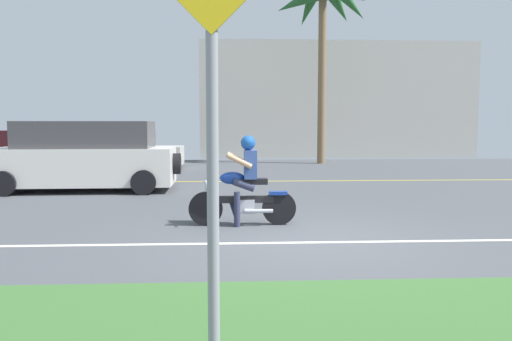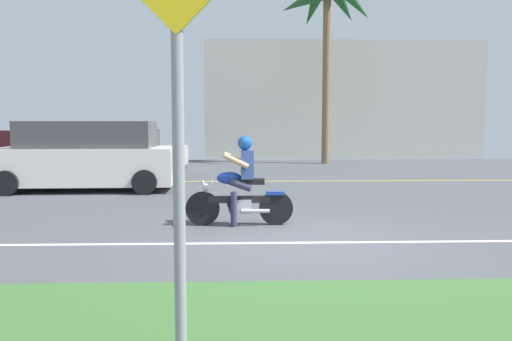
{
  "view_description": "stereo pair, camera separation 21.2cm",
  "coord_description": "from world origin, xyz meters",
  "px_view_note": "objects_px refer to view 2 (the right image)",
  "views": [
    {
      "loc": [
        -1.17,
        -7.67,
        1.8
      ],
      "look_at": [
        -0.55,
        4.39,
        0.69
      ],
      "focal_mm": 35.45,
      "sensor_mm": 36.0,
      "label": 1
    },
    {
      "loc": [
        -0.96,
        -7.68,
        1.8
      ],
      "look_at": [
        -0.55,
        4.39,
        0.69
      ],
      "focal_mm": 35.45,
      "sensor_mm": 36.0,
      "label": 2
    }
  ],
  "objects_px": {
    "suv_nearby": "(87,157)",
    "parked_car_0": "(6,153)",
    "parked_car_1": "(130,150)",
    "palm_tree_0": "(328,2)",
    "motorcyclist": "(240,187)",
    "street_sign": "(178,141)"
  },
  "relations": [
    {
      "from": "parked_car_0",
      "to": "parked_car_1",
      "type": "height_order",
      "value": "parked_car_1"
    },
    {
      "from": "motorcyclist",
      "to": "suv_nearby",
      "type": "height_order",
      "value": "suv_nearby"
    },
    {
      "from": "parked_car_1",
      "to": "palm_tree_0",
      "type": "distance_m",
      "value": 10.91
    },
    {
      "from": "motorcyclist",
      "to": "palm_tree_0",
      "type": "distance_m",
      "value": 16.13
    },
    {
      "from": "motorcyclist",
      "to": "parked_car_1",
      "type": "bearing_deg",
      "value": 110.61
    },
    {
      "from": "motorcyclist",
      "to": "suv_nearby",
      "type": "distance_m",
      "value": 6.46
    },
    {
      "from": "motorcyclist",
      "to": "palm_tree_0",
      "type": "bearing_deg",
      "value": 74.35
    },
    {
      "from": "motorcyclist",
      "to": "street_sign",
      "type": "xyz_separation_m",
      "value": [
        -0.32,
        -6.44,
        1.04
      ]
    },
    {
      "from": "parked_car_1",
      "to": "palm_tree_0",
      "type": "bearing_deg",
      "value": 15.46
    },
    {
      "from": "suv_nearby",
      "to": "parked_car_1",
      "type": "relative_size",
      "value": 1.15
    },
    {
      "from": "suv_nearby",
      "to": "parked_car_0",
      "type": "xyz_separation_m",
      "value": [
        -4.57,
        5.28,
        -0.18
      ]
    },
    {
      "from": "palm_tree_0",
      "to": "suv_nearby",
      "type": "bearing_deg",
      "value": -131.36
    },
    {
      "from": "parked_car_1",
      "to": "parked_car_0",
      "type": "bearing_deg",
      "value": -159.18
    },
    {
      "from": "parked_car_0",
      "to": "palm_tree_0",
      "type": "xyz_separation_m",
      "value": [
        12.7,
        3.96,
        6.52
      ]
    },
    {
      "from": "street_sign",
      "to": "motorcyclist",
      "type": "bearing_deg",
      "value": 87.14
    },
    {
      "from": "suv_nearby",
      "to": "street_sign",
      "type": "height_order",
      "value": "street_sign"
    },
    {
      "from": "parked_car_0",
      "to": "parked_car_1",
      "type": "bearing_deg",
      "value": 20.82
    },
    {
      "from": "suv_nearby",
      "to": "parked_car_0",
      "type": "bearing_deg",
      "value": 130.89
    },
    {
      "from": "parked_car_0",
      "to": "palm_tree_0",
      "type": "height_order",
      "value": "palm_tree_0"
    },
    {
      "from": "street_sign",
      "to": "parked_car_0",
      "type": "bearing_deg",
      "value": 116.78
    },
    {
      "from": "motorcyclist",
      "to": "street_sign",
      "type": "bearing_deg",
      "value": -92.86
    },
    {
      "from": "parked_car_0",
      "to": "street_sign",
      "type": "bearing_deg",
      "value": -63.22
    }
  ]
}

